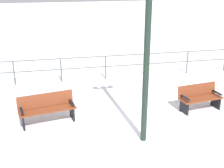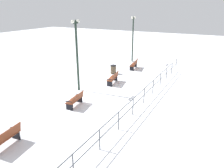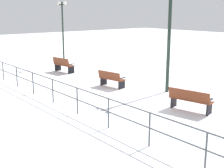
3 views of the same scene
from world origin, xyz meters
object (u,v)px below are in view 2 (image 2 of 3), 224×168
at_px(bench_second, 113,78).
at_px(lamppost_middle, 77,49).
at_px(bench_nearest, 134,64).
at_px(bench_third, 75,100).
at_px(lamppost_near, 133,34).
at_px(trash_bin, 113,69).
at_px(bench_fourth, 6,138).

xyz_separation_m(bench_second, lamppost_middle, (1.59, 2.53, 2.60)).
bearing_deg(bench_nearest, bench_third, 80.31).
xyz_separation_m(lamppost_near, trash_bin, (-0.32, 5.26, -2.71)).
bearing_deg(bench_nearest, trash_bin, 56.28).
xyz_separation_m(bench_nearest, trash_bin, (1.08, 2.47, -0.07)).
height_order(bench_second, trash_bin, bench_second).
xyz_separation_m(bench_nearest, lamppost_near, (1.39, -2.79, 2.64)).
height_order(lamppost_near, trash_bin, lamppost_near).
height_order(bench_second, lamppost_middle, lamppost_middle).
distance_m(bench_second, lamppost_near, 8.31).
distance_m(bench_third, lamppost_near, 13.00).
distance_m(bench_fourth, trash_bin, 12.34).
xyz_separation_m(bench_nearest, lamppost_middle, (1.39, 7.45, 2.59)).
bearing_deg(bench_second, bench_nearest, -98.63).
relative_size(bench_nearest, trash_bin, 2.14).
distance_m(lamppost_middle, trash_bin, 5.66).
bearing_deg(lamppost_middle, bench_fourth, 100.51).
relative_size(bench_fourth, trash_bin, 1.97).
bearing_deg(bench_third, bench_second, -99.78).
relative_size(bench_second, bench_fourth, 1.11).
bearing_deg(lamppost_middle, bench_third, 121.63).
height_order(lamppost_near, lamppost_middle, lamppost_middle).
bearing_deg(bench_second, lamppost_near, -89.27).
bearing_deg(lamppost_near, lamppost_middle, 90.00).
relative_size(lamppost_middle, trash_bin, 6.36).
relative_size(lamppost_near, lamppost_middle, 0.96).
bearing_deg(bench_second, bench_fourth, 77.72).
height_order(bench_fourth, lamppost_near, lamppost_near).
bearing_deg(bench_fourth, trash_bin, -92.75).
relative_size(bench_second, trash_bin, 2.19).
distance_m(bench_fourth, lamppost_middle, 7.88).
height_order(bench_third, lamppost_middle, lamppost_middle).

